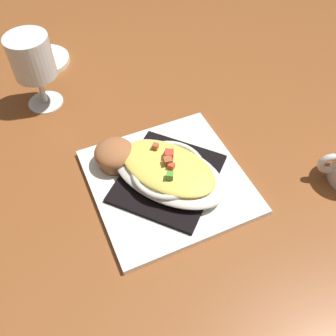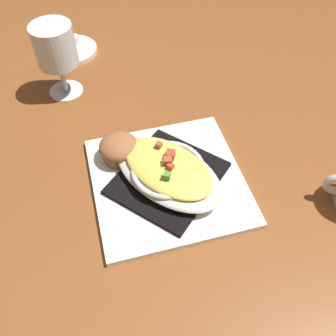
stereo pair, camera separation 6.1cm
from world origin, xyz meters
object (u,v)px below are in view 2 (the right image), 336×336
gratin_dish (168,170)px  creamer_cup_0 (74,39)px  creamer_saucer (72,50)px  square_plate (168,181)px  muffin (119,149)px  creamer_cup_1 (64,41)px  stemmed_glass (55,49)px  spoon (71,48)px

gratin_dish → creamer_cup_0: gratin_dish is taller
gratin_dish → creamer_saucer: (-0.44, -0.06, -0.03)m
square_plate → gratin_dish: gratin_dish is taller
square_plate → creamer_cup_0: size_ratio=10.43×
square_plate → gratin_dish: bearing=146.4°
muffin → creamer_cup_0: 0.39m
creamer_saucer → creamer_cup_1: size_ratio=4.92×
stemmed_glass → creamer_cup_0: size_ratio=6.24×
square_plate → stemmed_glass: 0.34m
creamer_cup_0 → creamer_cup_1: size_ratio=1.00×
muffin → creamer_saucer: 0.37m
gratin_dish → muffin: gratin_dish is taller
gratin_dish → creamer_cup_1: (-0.47, -0.07, -0.02)m
creamer_cup_0 → stemmed_glass: bearing=-20.3°
square_plate → creamer_saucer: bearing=-172.1°
creamer_saucer → creamer_cup_0: bearing=147.3°
stemmed_glass → creamer_cup_1: stemmed_glass is taller
muffin → spoon: size_ratio=0.73×
creamer_saucer → creamer_cup_1: bearing=-161.2°
muffin → gratin_dish: bearing=37.6°
stemmed_glass → creamer_saucer: 0.17m
creamer_cup_1 → stemmed_glass: bearing=-12.4°
gratin_dish → creamer_saucer: gratin_dish is taller
spoon → stemmed_glass: bearing=-18.4°
muffin → stemmed_glass: 0.25m
muffin → stemmed_glass: size_ratio=0.45×
muffin → creamer_saucer: (-0.37, -0.00, -0.03)m
muffin → creamer_saucer: size_ratio=0.57×
square_plate → creamer_cup_1: 0.47m
square_plate → spoon: size_ratio=2.71×
stemmed_glass → gratin_dish: bearing=18.9°
stemmed_glass → creamer_cup_1: 0.18m
gratin_dish → creamer_cup_0: size_ratio=9.82×
gratin_dish → spoon: gratin_dish is taller
muffin → creamer_cup_1: (-0.39, -0.01, -0.02)m
gratin_dish → muffin: size_ratio=3.50×
square_plate → creamer_saucer: size_ratio=2.12×
creamer_saucer → creamer_cup_0: 0.03m
square_plate → stemmed_glass: stemmed_glass is taller
gratin_dish → spoon: 0.44m
square_plate → spoon: (-0.44, -0.06, 0.01)m
creamer_cup_1 → creamer_cup_0: bearing=83.1°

